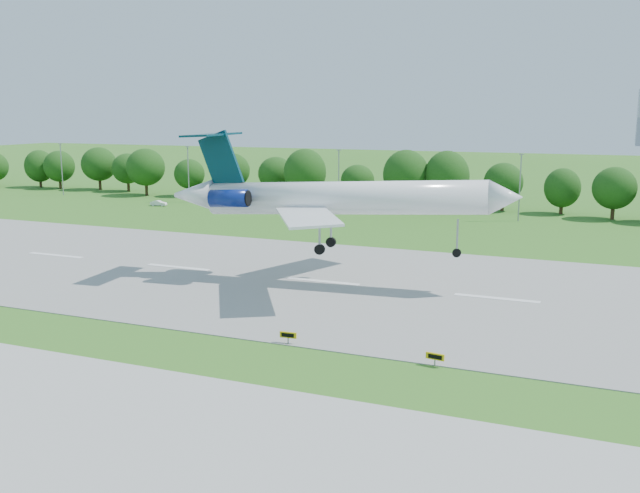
% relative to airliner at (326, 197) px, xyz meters
% --- Properties ---
extents(ground, '(600.00, 600.00, 0.00)m').
position_rel_airliner_xyz_m(ground, '(-0.50, -24.79, -10.11)').
color(ground, '#2C661B').
rests_on(ground, ground).
extents(runway, '(400.00, 45.00, 0.08)m').
position_rel_airliner_xyz_m(runway, '(-0.50, 0.21, -10.07)').
color(runway, gray).
rests_on(runway, ground).
extents(taxiway, '(400.00, 23.00, 0.08)m').
position_rel_airliner_xyz_m(taxiway, '(-0.50, -42.79, -10.07)').
color(taxiway, '#ADADA8').
rests_on(taxiway, ground).
extents(tree_line, '(288.40, 8.40, 10.40)m').
position_rel_airliner_xyz_m(tree_line, '(-0.50, 67.21, -3.92)').
color(tree_line, '#382314').
rests_on(tree_line, ground).
extents(light_poles, '(175.90, 0.25, 12.19)m').
position_rel_airliner_xyz_m(light_poles, '(-3.00, 57.21, -3.77)').
color(light_poles, gray).
rests_on(light_poles, ground).
extents(airliner, '(41.00, 29.71, 13.72)m').
position_rel_airliner_xyz_m(airliner, '(0.00, 0.00, 0.00)').
color(airliner, white).
rests_on(airliner, ground).
extents(taxi_sign_centre, '(1.52, 0.30, 1.07)m').
position_rel_airliner_xyz_m(taxi_sign_centre, '(5.28, -21.80, -9.32)').
color(taxi_sign_centre, gray).
rests_on(taxi_sign_centre, ground).
extents(taxi_sign_right, '(1.53, 0.38, 1.07)m').
position_rel_airliner_xyz_m(taxi_sign_right, '(18.23, -22.32, -9.32)').
color(taxi_sign_right, gray).
rests_on(taxi_sign_right, ground).
extents(service_vehicle_a, '(3.61, 1.77, 1.14)m').
position_rel_airliner_xyz_m(service_vehicle_a, '(-58.24, 49.71, -9.54)').
color(service_vehicle_a, silver).
rests_on(service_vehicle_a, ground).
extents(service_vehicle_b, '(4.16, 2.64, 1.32)m').
position_rel_airliner_xyz_m(service_vehicle_b, '(-44.19, 51.76, -9.45)').
color(service_vehicle_b, silver).
rests_on(service_vehicle_b, ground).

